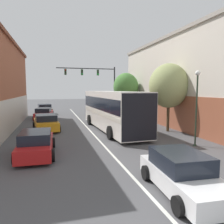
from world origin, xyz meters
TOP-DOWN VIEW (x-y plane):
  - lane_center_line at (0.00, 15.90)m, footprint 0.14×43.81m
  - building_right_storefront at (11.29, 15.09)m, footprint 7.96×24.87m
  - bus at (1.98, 15.98)m, footprint 3.28×11.50m
  - hatchback_foreground at (1.24, 3.96)m, footprint 2.15×4.21m
  - parked_car_left_near at (-4.19, 24.96)m, footprint 2.35×4.29m
  - parked_car_left_mid at (-4.29, 31.04)m, footprint 2.58×4.57m
  - parked_car_left_far at (-3.73, 17.37)m, footprint 2.47×4.43m
  - parked_car_left_distant at (-4.04, 9.81)m, footprint 2.03×4.46m
  - traffic_signal_gantry at (2.89, 27.79)m, footprint 8.18×0.36m
  - street_lamp at (5.66, 9.29)m, footprint 0.32×0.32m
  - street_tree_near at (6.46, 14.17)m, footprint 3.41×3.07m
  - street_tree_far at (5.80, 23.47)m, footprint 3.15×2.83m

SIDE VIEW (x-z plane):
  - lane_center_line at x=0.00m, z-range 0.00..0.01m
  - hatchback_foreground at x=1.24m, z-range -0.04..1.34m
  - parked_car_left_distant at x=-4.04m, z-range -0.03..1.34m
  - parked_car_left_near at x=-4.19m, z-range -0.03..1.35m
  - parked_car_left_far at x=-3.73m, z-range -0.04..1.38m
  - parked_car_left_mid at x=-4.29m, z-range -0.04..1.43m
  - bus at x=1.98m, z-range 0.21..3.64m
  - street_lamp at x=5.66m, z-range 0.37..5.16m
  - street_tree_far at x=5.80m, z-range 1.08..6.73m
  - street_tree_near at x=6.46m, z-range 1.01..6.80m
  - building_right_storefront at x=11.29m, z-range 0.12..8.84m
  - traffic_signal_gantry at x=2.89m, z-range 1.65..8.42m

